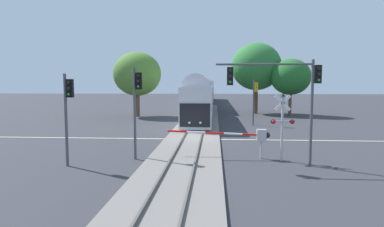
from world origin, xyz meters
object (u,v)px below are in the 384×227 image
(crossing_gate_near, at_px, (249,136))
(commuter_train, at_px, (205,93))
(crossing_signal_mast, at_px, (282,120))
(traffic_signal_median, at_px, (137,98))
(elm_centre_background, at_px, (256,67))
(traffic_signal_near_right, at_px, (284,85))
(traffic_signal_far_side, at_px, (255,95))
(traffic_signal_near_left, at_px, (68,105))
(oak_behind_train, at_px, (137,74))
(oak_far_right, at_px, (291,77))

(crossing_gate_near, bearing_deg, commuter_train, 95.50)
(crossing_signal_mast, bearing_deg, traffic_signal_median, -178.96)
(traffic_signal_median, xyz_separation_m, elm_centre_background, (10.73, 31.11, 3.24))
(crossing_gate_near, relative_size, traffic_signal_median, 1.14)
(traffic_signal_near_right, relative_size, traffic_signal_far_side, 1.19)
(traffic_signal_near_right, xyz_separation_m, traffic_signal_near_left, (-11.82, -0.89, -1.05))
(traffic_signal_near_left, bearing_deg, oak_behind_train, 95.05)
(commuter_train, height_order, elm_centre_background, elm_centre_background)
(traffic_signal_near_right, distance_m, traffic_signal_near_left, 11.90)
(oak_far_right, height_order, oak_behind_train, oak_behind_train)
(crossing_gate_near, xyz_separation_m, elm_centre_background, (3.99, 30.36, 5.53))
(traffic_signal_near_right, height_order, traffic_signal_near_left, traffic_signal_near_right)
(commuter_train, distance_m, traffic_signal_near_right, 42.43)
(crossing_gate_near, height_order, traffic_signal_median, traffic_signal_median)
(commuter_train, relative_size, oak_behind_train, 7.45)
(commuter_train, distance_m, traffic_signal_far_side, 24.76)
(crossing_gate_near, height_order, oak_far_right, oak_far_right)
(traffic_signal_median, bearing_deg, crossing_signal_mast, 1.04)
(commuter_train, bearing_deg, traffic_signal_far_side, -75.75)
(traffic_signal_near_right, height_order, oak_behind_train, oak_behind_train)
(oak_far_right, bearing_deg, traffic_signal_median, -118.02)
(traffic_signal_far_side, bearing_deg, traffic_signal_near_right, -91.68)
(oak_behind_train, bearing_deg, traffic_signal_near_right, -61.86)
(commuter_train, relative_size, traffic_signal_median, 11.75)
(traffic_signal_near_left, height_order, oak_far_right, oak_far_right)
(traffic_signal_near_right, bearing_deg, crossing_signal_mast, 80.88)
(commuter_train, distance_m, traffic_signal_median, 41.13)
(traffic_signal_median, bearing_deg, traffic_signal_near_left, -150.70)
(traffic_signal_median, relative_size, elm_centre_background, 0.53)
(traffic_signal_far_side, xyz_separation_m, oak_behind_train, (-14.78, 8.62, 2.44))
(traffic_signal_near_right, bearing_deg, traffic_signal_near_left, -175.69)
(commuter_train, xyz_separation_m, elm_centre_background, (7.86, -9.91, 4.22))
(crossing_signal_mast, xyz_separation_m, oak_behind_train, (-14.44, 25.48, 3.29))
(commuter_train, relative_size, traffic_signal_far_side, 13.17)
(traffic_signal_median, relative_size, traffic_signal_near_right, 0.94)
(crossing_signal_mast, height_order, traffic_signal_near_left, traffic_signal_near_left)
(traffic_signal_near_left, bearing_deg, elm_centre_background, 66.84)
(crossing_signal_mast, relative_size, oak_behind_train, 0.46)
(commuter_train, distance_m, traffic_signal_near_left, 43.37)
(traffic_signal_median, relative_size, oak_behind_train, 0.63)
(crossing_signal_mast, distance_m, traffic_signal_median, 8.71)
(traffic_signal_far_side, bearing_deg, elm_centre_background, 82.84)
(crossing_gate_near, bearing_deg, traffic_signal_far_side, 82.24)
(oak_behind_train, bearing_deg, traffic_signal_far_side, -30.24)
(traffic_signal_near_left, bearing_deg, traffic_signal_median, 29.30)
(traffic_signal_far_side, bearing_deg, traffic_signal_near_left, -123.14)
(commuter_train, xyz_separation_m, traffic_signal_median, (-2.87, -41.01, 0.98))
(crossing_signal_mast, height_order, oak_behind_train, oak_behind_train)
(traffic_signal_near_left, bearing_deg, traffic_signal_far_side, 56.86)
(crossing_gate_near, relative_size, oak_far_right, 0.79)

